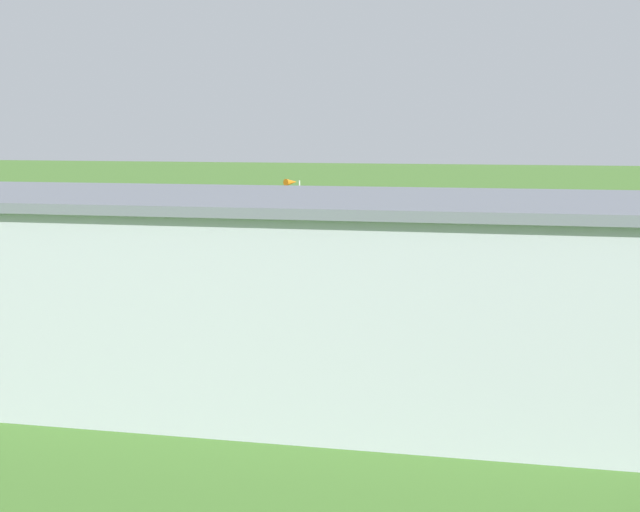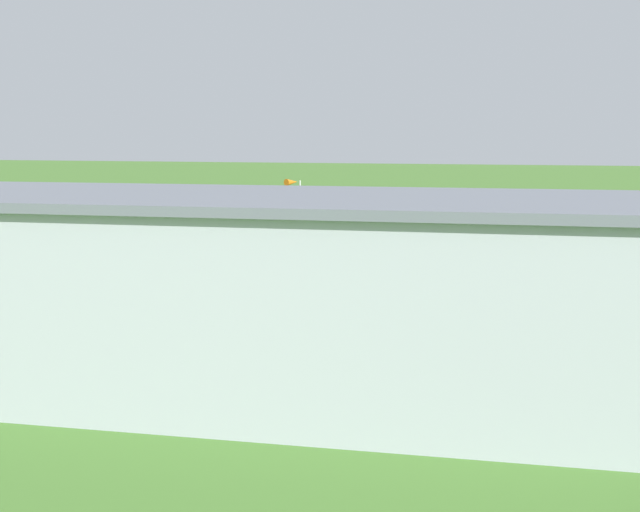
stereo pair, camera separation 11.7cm
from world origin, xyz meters
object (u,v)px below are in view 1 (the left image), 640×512
at_px(person_beside_truck, 84,286).
at_px(windsock, 293,188).
at_px(biplane, 362,226).
at_px(person_near_hangar_door, 26,288).
at_px(hangar, 173,292).

bearing_deg(person_beside_truck, windsock, -108.69).
distance_m(biplane, person_near_hangar_door, 22.02).
bearing_deg(person_near_hangar_door, hangar, 138.61).
bearing_deg(hangar, biplane, -95.83).
relative_size(hangar, person_beside_truck, 23.87).
relative_size(hangar, biplane, 4.01).
bearing_deg(person_near_hangar_door, windsock, -112.75).
height_order(hangar, windsock, hangar).
distance_m(hangar, windsock, 37.64).
xyz_separation_m(person_near_hangar_door, windsock, (-9.96, -23.76, 4.59)).
bearing_deg(hangar, person_near_hangar_door, -41.39).
bearing_deg(biplane, windsock, -54.78).
xyz_separation_m(biplane, person_near_hangar_door, (17.93, 12.47, -2.82)).
bearing_deg(person_beside_truck, person_near_hangar_door, 38.77).
distance_m(person_near_hangar_door, windsock, 26.17).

